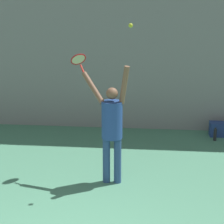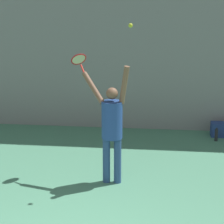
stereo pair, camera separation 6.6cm
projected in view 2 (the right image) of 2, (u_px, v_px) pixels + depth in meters
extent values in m
cube|color=gray|center=(113.00, 29.00, 9.84)|extent=(18.00, 0.10, 5.00)
cylinder|color=#2D4C7F|center=(106.00, 160.00, 7.14)|extent=(0.13, 0.13, 0.83)
cylinder|color=#2D4C7F|center=(118.00, 160.00, 7.11)|extent=(0.13, 0.13, 0.83)
cylinder|color=#26478C|center=(112.00, 120.00, 6.94)|extent=(0.36, 0.36, 0.65)
sphere|color=brown|center=(112.00, 93.00, 6.82)|extent=(0.20, 0.20, 0.20)
cylinder|color=brown|center=(124.00, 85.00, 6.72)|extent=(0.22, 0.20, 0.66)
cylinder|color=brown|center=(93.00, 88.00, 6.98)|extent=(0.47, 0.41, 0.52)
cylinder|color=red|center=(83.00, 69.00, 7.13)|extent=(0.12, 0.15, 0.15)
torus|color=red|center=(79.00, 59.00, 7.24)|extent=(0.35, 0.33, 0.23)
cylinder|color=beige|center=(79.00, 59.00, 7.24)|extent=(0.30, 0.27, 0.19)
sphere|color=#CCDB2D|center=(131.00, 25.00, 6.38)|extent=(0.07, 0.07, 0.07)
cylinder|color=#262628|center=(216.00, 135.00, 9.38)|extent=(0.07, 0.07, 0.28)
cylinder|color=black|center=(217.00, 129.00, 9.34)|extent=(0.04, 0.04, 0.04)
cube|color=navy|center=(224.00, 130.00, 9.71)|extent=(0.63, 0.31, 0.33)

